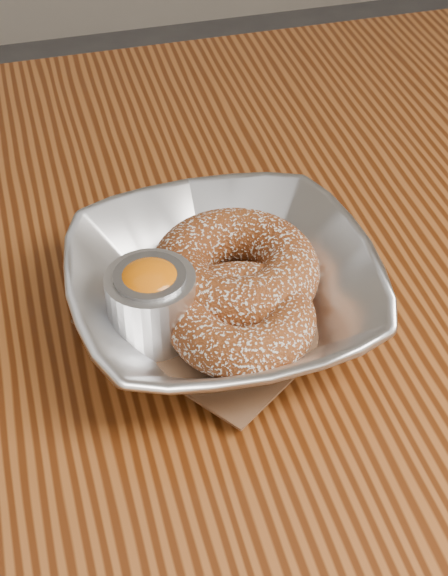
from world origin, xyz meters
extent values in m
cube|color=brown|center=(0.00, 0.00, 0.73)|extent=(1.20, 0.80, 0.04)
imported|color=silver|center=(0.08, -0.01, 0.78)|extent=(0.20, 0.20, 0.05)
cube|color=brown|center=(0.08, -0.01, 0.76)|extent=(0.20, 0.20, 0.00)
torus|color=brown|center=(0.09, 0.00, 0.78)|extent=(0.12, 0.12, 0.04)
torus|color=brown|center=(0.08, -0.04, 0.78)|extent=(0.11, 0.11, 0.03)
cylinder|color=silver|center=(0.03, -0.02, 0.78)|extent=(0.06, 0.06, 0.05)
cylinder|color=gray|center=(0.03, -0.02, 0.79)|extent=(0.05, 0.05, 0.04)
ellipsoid|color=orange|center=(0.03, -0.02, 0.80)|extent=(0.04, 0.04, 0.03)
camera|label=1|loc=(-0.03, -0.43, 1.17)|focal=55.00mm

